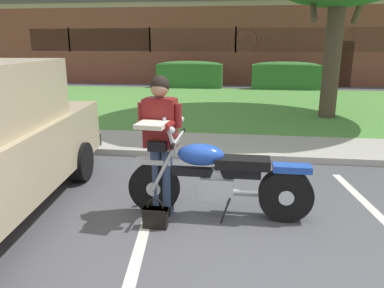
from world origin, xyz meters
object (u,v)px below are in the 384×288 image
(motorcycle, at_px, (225,178))
(hedge_center_left, at_px, (285,75))
(brick_building, at_px, (237,42))
(hedge_left, at_px, (190,74))
(rider_person, at_px, (160,135))
(handbag, at_px, (155,216))

(motorcycle, height_order, hedge_center_left, motorcycle)
(hedge_center_left, height_order, brick_building, brick_building)
(hedge_left, height_order, hedge_center_left, same)
(rider_person, distance_m, hedge_center_left, 13.14)
(rider_person, xyz_separation_m, hedge_left, (-1.48, 12.84, -0.36))
(rider_person, distance_m, hedge_left, 12.93)
(hedge_left, distance_m, brick_building, 6.30)
(motorcycle, bearing_deg, brick_building, 90.86)
(motorcycle, height_order, brick_building, brick_building)
(hedge_left, bearing_deg, handbag, -83.56)
(motorcycle, bearing_deg, rider_person, -178.52)
(hedge_center_left, bearing_deg, hedge_left, 180.00)
(handbag, xyz_separation_m, hedge_left, (-1.49, 13.23, 0.51))
(handbag, distance_m, brick_building, 19.14)
(motorcycle, relative_size, hedge_center_left, 0.77)
(hedge_left, bearing_deg, rider_person, -83.42)
(motorcycle, xyz_separation_m, hedge_left, (-2.27, 12.82, 0.16))
(hedge_left, relative_size, brick_building, 0.12)
(motorcycle, distance_m, hedge_left, 13.02)
(motorcycle, height_order, handbag, motorcycle)
(handbag, xyz_separation_m, hedge_center_left, (2.76, 13.23, 0.51))
(rider_person, height_order, hedge_center_left, rider_person)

